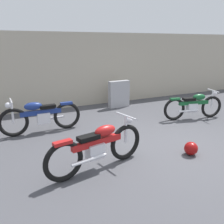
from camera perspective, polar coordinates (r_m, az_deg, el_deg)
name	(u,v)px	position (r m, az deg, el deg)	size (l,w,h in m)	color
ground_plane	(171,145)	(5.76, 13.96, -7.71)	(40.00, 40.00, 0.00)	#47474C
building_wall	(97,69)	(9.19, -3.63, 10.16)	(18.00, 0.30, 2.64)	#B2A893
stone_marker	(119,94)	(8.72, 1.67, 4.28)	(0.79, 0.20, 0.97)	#9E9EA3
helmet	(191,148)	(5.36, 18.29, -8.25)	(0.29, 0.29, 0.29)	maroon
motorcycle_red	(98,147)	(4.45, -3.32, -8.21)	(2.06, 0.68, 0.94)	black
motorcycle_green	(194,105)	(7.78, 18.92, 1.47)	(1.93, 0.66, 0.88)	black
motorcycle_blue	(41,116)	(6.49, -16.64, -0.87)	(2.10, 0.59, 0.94)	black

